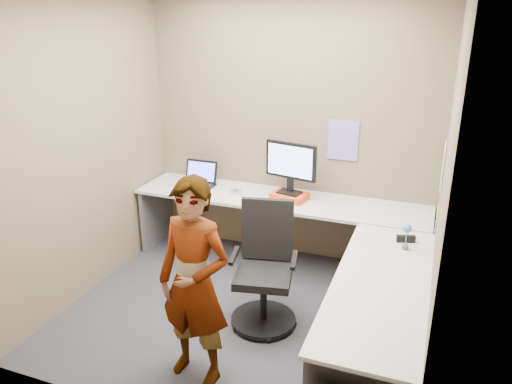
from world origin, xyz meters
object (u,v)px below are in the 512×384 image
at_px(monitor, 291,164).
at_px(office_chair, 265,276).
at_px(desk, 305,242).
at_px(person, 194,283).

bearing_deg(monitor, office_chair, -72.76).
xyz_separation_m(monitor, office_chair, (0.10, -1.02, -0.67)).
height_order(desk, person, person).
xyz_separation_m(desk, monitor, (-0.33, 0.61, 0.51)).
distance_m(desk, person, 1.31).
xyz_separation_m(monitor, person, (-0.12, -1.82, -0.34)).
bearing_deg(desk, office_chair, -118.72).
distance_m(desk, monitor, 0.86).
height_order(monitor, person, person).
bearing_deg(monitor, person, -82.35).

